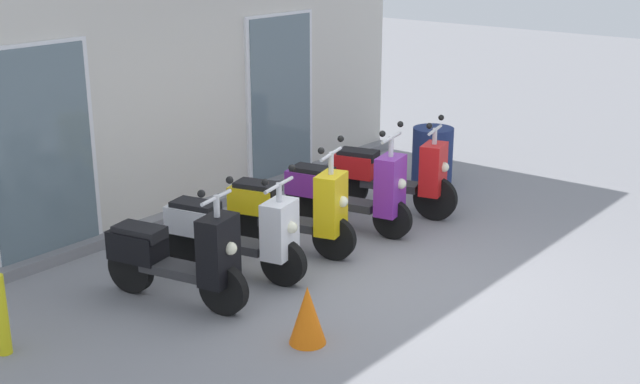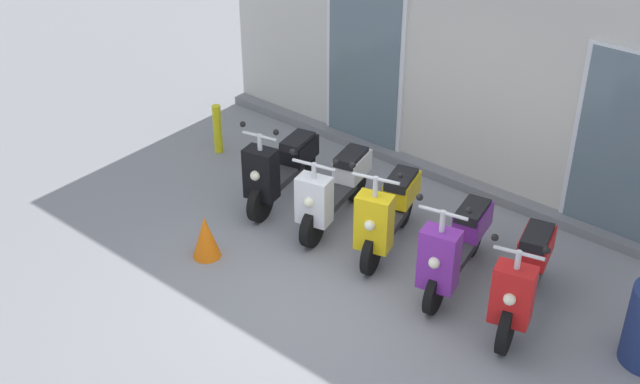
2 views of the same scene
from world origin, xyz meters
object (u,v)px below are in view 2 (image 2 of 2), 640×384
at_px(scooter_yellow, 388,211).
at_px(curb_bollard, 218,129).
at_px(scooter_red, 524,277).
at_px(traffic_cone, 206,237).
at_px(scooter_black, 281,168).
at_px(scooter_white, 334,188).
at_px(scooter_purple, 455,245).

relative_size(scooter_yellow, curb_bollard, 2.12).
xyz_separation_m(scooter_red, traffic_cone, (-3.20, -1.33, -0.23)).
height_order(scooter_black, curb_bollard, scooter_black).
height_order(curb_bollard, traffic_cone, curb_bollard).
relative_size(scooter_black, scooter_red, 0.93).
xyz_separation_m(scooter_white, curb_bollard, (-2.37, 0.34, -0.11)).
relative_size(scooter_black, curb_bollard, 2.19).
distance_m(scooter_yellow, curb_bollard, 3.22).
xyz_separation_m(scooter_white, scooter_yellow, (0.82, -0.06, 0.04)).
distance_m(scooter_red, traffic_cone, 3.47).
distance_m(scooter_purple, traffic_cone, 2.76).
distance_m(scooter_black, curb_bollard, 1.62).
bearing_deg(traffic_cone, scooter_black, 96.77).
xyz_separation_m(scooter_yellow, traffic_cone, (-1.46, -1.43, -0.24)).
bearing_deg(scooter_red, scooter_black, 178.31).
distance_m(curb_bollard, traffic_cone, 2.53).
xyz_separation_m(scooter_black, traffic_cone, (0.17, -1.43, -0.22)).
bearing_deg(scooter_red, scooter_white, 176.40).
bearing_deg(scooter_yellow, traffic_cone, -135.49).
xyz_separation_m(scooter_yellow, scooter_red, (1.74, -0.10, -0.01)).
relative_size(scooter_purple, traffic_cone, 3.08).
bearing_deg(scooter_red, curb_bollard, 174.19).
distance_m(scooter_white, curb_bollard, 2.40).
distance_m(scooter_white, scooter_yellow, 0.83).
height_order(scooter_white, scooter_yellow, scooter_yellow).
bearing_deg(scooter_black, curb_bollard, 165.60).
relative_size(scooter_white, curb_bollard, 2.30).
bearing_deg(scooter_red, scooter_yellow, 176.62).
bearing_deg(scooter_purple, traffic_cone, -150.20).
xyz_separation_m(scooter_black, scooter_red, (3.37, -0.10, 0.02)).
bearing_deg(scooter_purple, scooter_white, 175.90).
bearing_deg(scooter_black, traffic_cone, -83.23).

